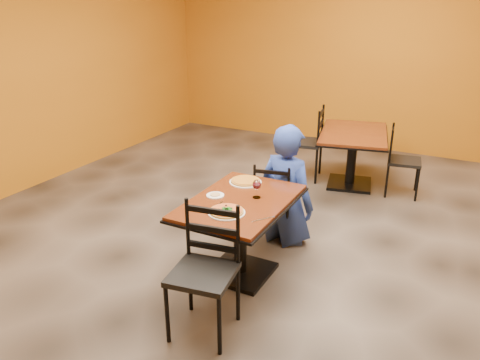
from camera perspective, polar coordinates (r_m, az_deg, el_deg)
The scene contains 19 objects.
floor at distance 4.87m, azimuth 2.75°, elevation -8.40°, with size 7.00×8.00×0.01m, color black.
wall_back at distance 8.09m, azimuth 15.34°, elevation 14.19°, with size 7.00×0.01×3.00m, color #B16813.
wall_left at distance 6.56m, azimuth -26.52°, elevation 11.20°, with size 0.01×8.00×3.00m, color #B16813.
table_main at distance 4.21m, azimuth 0.01°, elevation -4.85°, with size 0.83×1.23×0.75m.
table_second at distance 6.44m, azimuth 13.51°, elevation 4.04°, with size 1.11×1.43×0.75m.
chair_main_near at distance 3.55m, azimuth -4.54°, elevation -11.37°, with size 0.45×0.45×1.00m, color black, non-canonical shape.
chair_main_far at distance 4.96m, azimuth 4.14°, elevation -2.30°, with size 0.38×0.38×0.85m, color black, non-canonical shape.
chair_second_left at distance 6.63m, azimuth 7.83°, elevation 4.50°, with size 0.46×0.46×1.02m, color black, non-canonical shape.
chair_second_right at distance 6.36m, azimuth 19.30°, elevation 2.13°, with size 0.40×0.40×0.90m, color black, non-canonical shape.
diner at distance 4.83m, azimuth 5.76°, elevation -0.44°, with size 0.62×0.41×1.25m, color navy.
plate_main at distance 3.88m, azimuth -1.64°, elevation -3.97°, with size 0.31×0.31×0.01m, color white.
pizza_main at distance 3.87m, azimuth -1.64°, elevation -3.76°, with size 0.28×0.28×0.02m, color maroon.
plate_far at distance 4.50m, azimuth 0.66°, elevation -0.25°, with size 0.31×0.31×0.01m, color white.
pizza_far at distance 4.50m, azimuth 0.66°, elevation -0.06°, with size 0.28×0.28×0.02m, color gold.
side_plate at distance 4.21m, azimuth -3.02°, elevation -1.87°, with size 0.16×0.16×0.01m, color white.
dip at distance 4.21m, azimuth -3.02°, elevation -1.76°, with size 0.09×0.09×0.01m, color tan.
wine_glass at distance 4.14m, azimuth 2.04°, elevation -1.00°, with size 0.08×0.08×0.18m, color white, non-canonical shape.
fork at distance 4.02m, azimuth -2.83°, elevation -3.12°, with size 0.01×0.19×0.00m, color silver.
knife at distance 3.78m, azimuth 2.82°, elevation -4.77°, with size 0.01×0.21×0.00m, color silver.
Camera 1 is at (1.74, -3.85, 2.42)m, focal length 35.18 mm.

